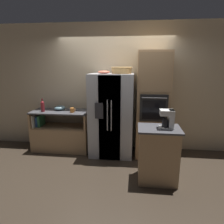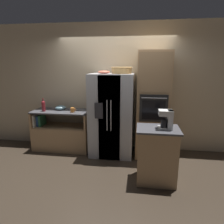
% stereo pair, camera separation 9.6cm
% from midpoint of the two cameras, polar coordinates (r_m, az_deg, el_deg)
% --- Properties ---
extents(ground_plane, '(20.00, 20.00, 0.00)m').
position_cam_midpoint_polar(ground_plane, '(4.48, 0.89, -11.88)').
color(ground_plane, '#382D23').
extents(wall_back, '(12.00, 0.06, 2.80)m').
position_cam_midpoint_polar(wall_back, '(4.55, 1.71, 6.92)').
color(wall_back, beige).
rests_on(wall_back, ground_plane).
extents(counter_left, '(1.27, 0.58, 0.90)m').
position_cam_midpoint_polar(counter_left, '(4.78, -13.51, -6.37)').
color(counter_left, tan).
rests_on(counter_left, ground_plane).
extents(refrigerator, '(0.90, 0.78, 1.74)m').
position_cam_midpoint_polar(refrigerator, '(4.24, 0.60, -0.86)').
color(refrigerator, silver).
rests_on(refrigerator, ground_plane).
extents(wall_oven, '(0.64, 0.72, 2.18)m').
position_cam_midpoint_polar(wall_oven, '(4.22, 12.13, 1.86)').
color(wall_oven, tan).
rests_on(wall_oven, ground_plane).
extents(island_counter, '(0.68, 0.53, 0.93)m').
position_cam_midpoint_polar(island_counter, '(3.45, 13.44, -11.83)').
color(island_counter, tan).
rests_on(island_counter, ground_plane).
extents(wicker_basket, '(0.42, 0.42, 0.13)m').
position_cam_midpoint_polar(wicker_basket, '(4.10, 3.47, 11.91)').
color(wicker_basket, tan).
rests_on(wicker_basket, refrigerator).
extents(fruit_bowl, '(0.24, 0.24, 0.06)m').
position_cam_midpoint_polar(fruit_bowl, '(4.11, -1.62, 11.34)').
color(fruit_bowl, '#DB664C').
rests_on(fruit_bowl, refrigerator).
extents(bottle_tall, '(0.08, 0.08, 0.29)m').
position_cam_midpoint_polar(bottle_tall, '(4.63, -18.45, 1.75)').
color(bottle_tall, maroon).
rests_on(bottle_tall, counter_left).
extents(mug, '(0.12, 0.09, 0.10)m').
position_cam_midpoint_polar(mug, '(4.40, -10.59, 0.58)').
color(mug, orange).
rests_on(mug, counter_left).
extents(mixing_bowl, '(0.24, 0.24, 0.10)m').
position_cam_midpoint_polar(mixing_bowl, '(4.70, -13.94, 1.22)').
color(mixing_bowl, '#668C99').
rests_on(mixing_bowl, counter_left).
extents(coffee_maker, '(0.22, 0.18, 0.30)m').
position_cam_midpoint_polar(coffee_maker, '(3.24, 16.28, -1.86)').
color(coffee_maker, white).
rests_on(coffee_maker, island_counter).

